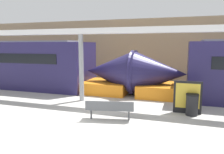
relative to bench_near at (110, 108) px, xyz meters
name	(u,v)px	position (x,y,z in m)	size (l,w,h in m)	color
ground_plane	(74,129)	(-0.89, -1.27, -0.49)	(60.00, 60.00, 0.00)	#B2AFA8
station_wall	(138,50)	(-0.89, 9.85, 2.01)	(56.00, 0.20, 5.00)	#9E8460
bench_near	(110,108)	(0.00, 0.00, 0.00)	(1.93, 0.81, 0.79)	#4C4F54
trash_bin	(192,104)	(3.08, 1.65, -0.02)	(0.52, 0.52, 0.92)	black
poster_board	(188,97)	(2.89, 1.86, 0.23)	(1.16, 0.07, 1.41)	black
support_column_near	(81,68)	(-2.39, 2.44, 1.25)	(0.25, 0.25, 3.47)	gray
canopy_beam	(81,31)	(-2.39, 2.44, 3.12)	(28.00, 0.60, 0.28)	silver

